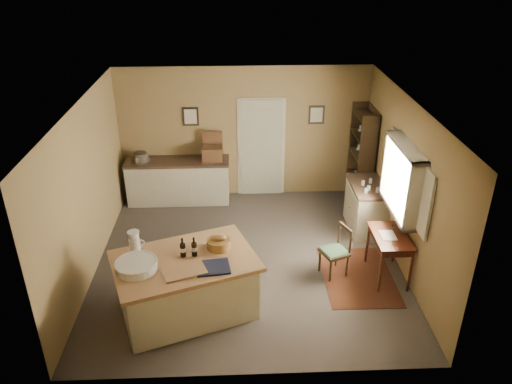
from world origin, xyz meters
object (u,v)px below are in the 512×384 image
writing_desk (390,241)px  work_island (186,284)px  shelving_unit (364,157)px  sideboard (179,180)px  right_cabinet (366,207)px  desk_chair (334,252)px

writing_desk → work_island: bearing=-166.9°
shelving_unit → sideboard: bearing=176.6°
work_island → sideboard: work_island is taller
right_cabinet → shelving_unit: bearing=81.7°
desk_chair → writing_desk: bearing=-29.1°
work_island → right_cabinet: (3.12, 2.21, -0.02)m
sideboard → right_cabinet: bearing=-19.7°
sideboard → right_cabinet: (3.54, -1.27, -0.02)m
work_island → writing_desk: 3.21m
sideboard → work_island: bearing=-83.1°
writing_desk → desk_chair: bearing=173.5°
work_island → right_cabinet: bearing=15.4°
sideboard → desk_chair: size_ratio=2.50×
work_island → sideboard: bearing=77.0°
desk_chair → right_cabinet: right_cabinet is taller
writing_desk → right_cabinet: bearing=90.0°
work_island → writing_desk: work_island is taller
right_cabinet → shelving_unit: size_ratio=0.54×
sideboard → shelving_unit: shelving_unit is taller
work_island → sideboard: 3.50m
work_island → writing_desk: (3.12, 0.72, 0.19)m
desk_chair → right_cabinet: size_ratio=0.77×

